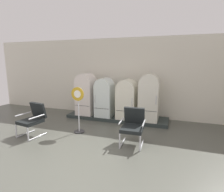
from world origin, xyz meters
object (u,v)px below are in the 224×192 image
at_px(refrigerator_2, 127,98).
at_px(refrigerator_3, 149,96).
at_px(refrigerator_0, 86,93).
at_px(armchair_right, 133,125).
at_px(sign_stand, 78,112).
at_px(refrigerator_1, 104,96).
at_px(armchair_left, 33,118).

relative_size(refrigerator_2, refrigerator_3, 0.87).
height_order(refrigerator_0, refrigerator_2, refrigerator_0).
distance_m(armchair_right, sign_stand, 1.74).
bearing_deg(refrigerator_1, sign_stand, -100.16).
xyz_separation_m(refrigerator_0, refrigerator_1, (0.77, -0.04, -0.08)).
distance_m(refrigerator_3, armchair_right, 1.77).
relative_size(refrigerator_0, refrigerator_3, 0.98).
distance_m(refrigerator_3, armchair_left, 3.71).
xyz_separation_m(refrigerator_1, sign_stand, (-0.26, -1.47, -0.24)).
bearing_deg(refrigerator_2, armchair_right, -70.53).
bearing_deg(armchair_left, refrigerator_3, 34.42).
bearing_deg(refrigerator_3, armchair_right, -95.57).
bearing_deg(refrigerator_0, armchair_left, -106.97).
distance_m(armchair_left, sign_stand, 1.31).
height_order(armchair_left, sign_stand, sign_stand).
height_order(refrigerator_1, armchair_left, refrigerator_1).
height_order(refrigerator_1, armchair_right, refrigerator_1).
relative_size(armchair_left, sign_stand, 0.67).
bearing_deg(refrigerator_0, refrigerator_1, -2.70).
height_order(refrigerator_1, sign_stand, refrigerator_1).
bearing_deg(sign_stand, armchair_right, -7.54).
xyz_separation_m(refrigerator_3, armchair_right, (-0.17, -1.70, -0.46)).
distance_m(refrigerator_3, sign_stand, 2.42).
bearing_deg(refrigerator_1, refrigerator_0, 177.30).
xyz_separation_m(refrigerator_1, armchair_right, (1.46, -1.70, -0.36)).
distance_m(refrigerator_0, armchair_right, 2.86).
height_order(refrigerator_1, refrigerator_2, refrigerator_1).
bearing_deg(refrigerator_3, sign_stand, -142.00).
distance_m(refrigerator_0, refrigerator_3, 2.39).
bearing_deg(refrigerator_1, armchair_right, -49.40).
distance_m(refrigerator_2, armchair_left, 3.12).
height_order(refrigerator_2, armchair_left, refrigerator_2).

